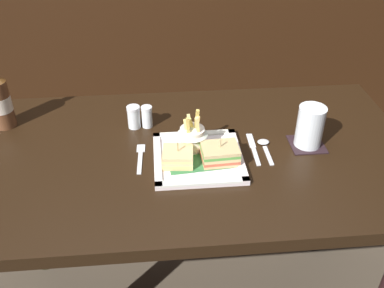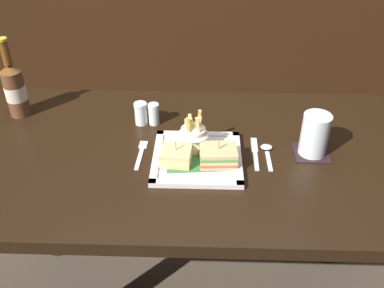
% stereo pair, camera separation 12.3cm
% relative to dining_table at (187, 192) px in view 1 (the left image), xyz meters
% --- Properties ---
extents(dining_table, '(1.35, 0.73, 0.76)m').
position_rel_dining_table_xyz_m(dining_table, '(0.00, 0.00, 0.00)').
color(dining_table, black).
rests_on(dining_table, ground_plane).
extents(square_plate, '(0.25, 0.25, 0.02)m').
position_rel_dining_table_xyz_m(square_plate, '(0.03, -0.04, 0.16)').
color(square_plate, white).
rests_on(square_plate, dining_table).
extents(sandwich_half_left, '(0.09, 0.08, 0.07)m').
position_rel_dining_table_xyz_m(sandwich_half_left, '(-0.03, -0.07, 0.19)').
color(sandwich_half_left, '#E2BB7B').
rests_on(sandwich_half_left, square_plate).
extents(sandwich_half_right, '(0.11, 0.08, 0.07)m').
position_rel_dining_table_xyz_m(sandwich_half_right, '(0.09, -0.07, 0.19)').
color(sandwich_half_right, tan).
rests_on(sandwich_half_right, square_plate).
extents(fries_cup, '(0.09, 0.09, 0.12)m').
position_rel_dining_table_xyz_m(fries_cup, '(0.02, 0.00, 0.22)').
color(fries_cup, white).
rests_on(fries_cup, square_plate).
extents(drink_coaster, '(0.10, 0.10, 0.00)m').
position_rel_dining_table_xyz_m(drink_coaster, '(0.36, -0.00, 0.16)').
color(drink_coaster, black).
rests_on(drink_coaster, dining_table).
extents(water_glass, '(0.08, 0.08, 0.12)m').
position_rel_dining_table_xyz_m(water_glass, '(0.36, -0.00, 0.21)').
color(water_glass, silver).
rests_on(water_glass, dining_table).
extents(fork, '(0.03, 0.14, 0.00)m').
position_rel_dining_table_xyz_m(fork, '(-0.13, -0.02, 0.16)').
color(fork, silver).
rests_on(fork, dining_table).
extents(knife, '(0.02, 0.16, 0.00)m').
position_rel_dining_table_xyz_m(knife, '(0.20, -0.00, 0.16)').
color(knife, silver).
rests_on(knife, dining_table).
extents(spoon, '(0.04, 0.12, 0.01)m').
position_rel_dining_table_xyz_m(spoon, '(0.23, 0.00, 0.16)').
color(spoon, silver).
rests_on(spoon, dining_table).
extents(salt_shaker, '(0.04, 0.04, 0.07)m').
position_rel_dining_table_xyz_m(salt_shaker, '(-0.15, 0.15, 0.19)').
color(salt_shaker, silver).
rests_on(salt_shaker, dining_table).
extents(pepper_shaker, '(0.03, 0.03, 0.07)m').
position_rel_dining_table_xyz_m(pepper_shaker, '(-0.11, 0.15, 0.19)').
color(pepper_shaker, silver).
rests_on(pepper_shaker, dining_table).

